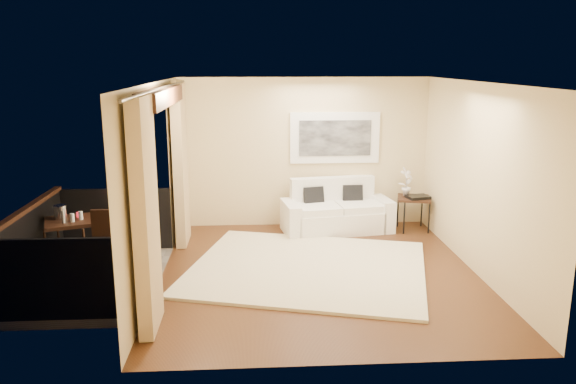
{
  "coord_description": "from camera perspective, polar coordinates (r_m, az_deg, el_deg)",
  "views": [
    {
      "loc": [
        -0.92,
        -7.55,
        2.99
      ],
      "look_at": [
        -0.41,
        0.67,
        1.05
      ],
      "focal_mm": 35.0,
      "sensor_mm": 36.0,
      "label": 1
    }
  ],
  "objects": [
    {
      "name": "sofa",
      "position": [
        10.11,
        4.89,
        -2.08
      ],
      "size": [
        2.02,
        1.11,
        0.92
      ],
      "rotation": [
        0.0,
        0.0,
        0.16
      ],
      "color": "white",
      "rests_on": "floor"
    },
    {
      "name": "bistro_table",
      "position": [
        8.62,
        -21.31,
        -3.18
      ],
      "size": [
        0.83,
        0.83,
        0.77
      ],
      "rotation": [
        0.0,
        0.0,
        0.34
      ],
      "color": "black",
      "rests_on": "balcony"
    },
    {
      "name": "vase",
      "position": [
        8.45,
        -21.86,
        -2.34
      ],
      "size": [
        0.04,
        0.04,
        0.18
      ],
      "primitive_type": "cylinder",
      "color": "silver",
      "rests_on": "bistro_table"
    },
    {
      "name": "orchid",
      "position": [
        10.27,
        11.93,
        1.03
      ],
      "size": [
        0.33,
        0.31,
        0.52
      ],
      "primitive_type": "imported",
      "rotation": [
        0.0,
        0.0,
        0.63
      ],
      "color": "white",
      "rests_on": "side_table"
    },
    {
      "name": "floor",
      "position": [
        8.17,
        3.18,
        -8.23
      ],
      "size": [
        5.0,
        5.0,
        0.0
      ],
      "primitive_type": "plane",
      "color": "#4F2D17",
      "rests_on": "ground"
    },
    {
      "name": "balcony_chair_near",
      "position": [
        7.98,
        -15.99,
        -4.55
      ],
      "size": [
        0.51,
        0.52,
        1.06
      ],
      "rotation": [
        0.0,
        0.0,
        -0.13
      ],
      "color": "black",
      "rests_on": "balcony"
    },
    {
      "name": "glass_b",
      "position": [
        8.54,
        -20.31,
        -2.26
      ],
      "size": [
        0.06,
        0.06,
        0.12
      ],
      "primitive_type": "cylinder",
      "color": "white",
      "rests_on": "bistro_table"
    },
    {
      "name": "side_table",
      "position": [
        10.26,
        12.66,
        -0.83
      ],
      "size": [
        0.67,
        0.67,
        0.61
      ],
      "rotation": [
        0.0,
        0.0,
        -0.24
      ],
      "color": "black",
      "rests_on": "floor"
    },
    {
      "name": "glass_a",
      "position": [
        8.46,
        -21.07,
        -2.45
      ],
      "size": [
        0.06,
        0.06,
        0.12
      ],
      "primitive_type": "cylinder",
      "color": "white",
      "rests_on": "bistro_table"
    },
    {
      "name": "room_shell",
      "position": [
        7.66,
        -12.82,
        9.41
      ],
      "size": [
        5.0,
        6.4,
        5.0
      ],
      "color": "white",
      "rests_on": "ground"
    },
    {
      "name": "balcony",
      "position": [
        8.4,
        -19.99,
        -7.14
      ],
      "size": [
        1.81,
        2.6,
        1.17
      ],
      "color": "#605B56",
      "rests_on": "ground"
    },
    {
      "name": "curtains",
      "position": [
        7.82,
        -12.24,
        0.73
      ],
      "size": [
        0.16,
        4.8,
        2.64
      ],
      "color": "tan",
      "rests_on": "ground"
    },
    {
      "name": "artwork",
      "position": [
        10.21,
        4.78,
        5.5
      ],
      "size": [
        1.62,
        0.07,
        0.92
      ],
      "color": "white",
      "rests_on": "room_shell"
    },
    {
      "name": "candle",
      "position": [
        8.7,
        -20.51,
        -2.17
      ],
      "size": [
        0.06,
        0.06,
        0.07
      ],
      "primitive_type": "cylinder",
      "color": "red",
      "rests_on": "bistro_table"
    },
    {
      "name": "balcony_chair_far",
      "position": [
        8.27,
        -17.62,
        -4.34
      ],
      "size": [
        0.43,
        0.43,
        1.0
      ],
      "rotation": [
        0.0,
        0.0,
        3.14
      ],
      "color": "black",
      "rests_on": "balcony"
    },
    {
      "name": "rug",
      "position": [
        8.31,
        2.03,
        -7.68
      ],
      "size": [
        4.0,
        3.69,
        0.04
      ],
      "primitive_type": "cube",
      "rotation": [
        0.0,
        0.0,
        -0.27
      ],
      "color": "beige",
      "rests_on": "floor"
    },
    {
      "name": "ice_bucket",
      "position": [
        8.68,
        -22.13,
        -1.9
      ],
      "size": [
        0.18,
        0.18,
        0.2
      ],
      "primitive_type": "cylinder",
      "color": "silver",
      "rests_on": "bistro_table"
    },
    {
      "name": "tray",
      "position": [
        10.17,
        13.06,
        -0.49
      ],
      "size": [
        0.43,
        0.36,
        0.05
      ],
      "primitive_type": "cube",
      "rotation": [
        0.0,
        0.0,
        0.22
      ],
      "color": "black",
      "rests_on": "side_table"
    }
  ]
}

